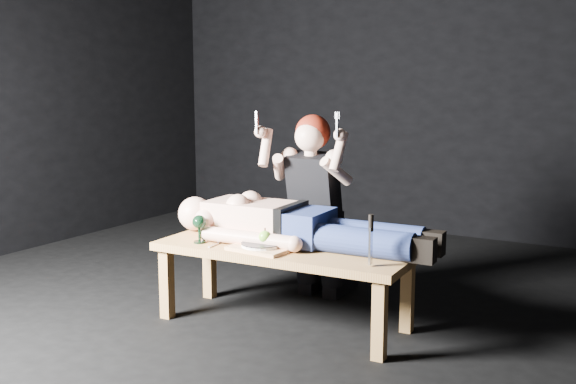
{
  "coord_description": "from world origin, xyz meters",
  "views": [
    {
      "loc": [
        2.05,
        -3.37,
        1.34
      ],
      "look_at": [
        0.21,
        -0.17,
        0.75
      ],
      "focal_mm": 42.17,
      "sensor_mm": 36.0,
      "label": 1
    }
  ],
  "objects_px": {
    "table": "(284,286)",
    "lying_man": "(299,221)",
    "kneeling_woman": "(319,205)",
    "serving_tray": "(261,248)",
    "carving_knife": "(371,240)",
    "goblet": "(199,229)"
  },
  "relations": [
    {
      "from": "serving_tray",
      "to": "table",
      "type": "bearing_deg",
      "value": 61.1
    },
    {
      "from": "table",
      "to": "serving_tray",
      "type": "xyz_separation_m",
      "value": [
        -0.07,
        -0.12,
        0.24
      ]
    },
    {
      "from": "lying_man",
      "to": "goblet",
      "type": "height_order",
      "value": "lying_man"
    },
    {
      "from": "table",
      "to": "serving_tray",
      "type": "height_order",
      "value": "serving_tray"
    },
    {
      "from": "table",
      "to": "goblet",
      "type": "relative_size",
      "value": 8.98
    },
    {
      "from": "kneeling_woman",
      "to": "serving_tray",
      "type": "relative_size",
      "value": 3.65
    },
    {
      "from": "table",
      "to": "serving_tray",
      "type": "bearing_deg",
      "value": -120.9
    },
    {
      "from": "goblet",
      "to": "carving_knife",
      "type": "height_order",
      "value": "carving_knife"
    },
    {
      "from": "carving_knife",
      "to": "table",
      "type": "bearing_deg",
      "value": 164.85
    },
    {
      "from": "lying_man",
      "to": "table",
      "type": "bearing_deg",
      "value": -113.19
    },
    {
      "from": "kneeling_woman",
      "to": "table",
      "type": "bearing_deg",
      "value": -85.01
    },
    {
      "from": "serving_tray",
      "to": "goblet",
      "type": "xyz_separation_m",
      "value": [
        -0.39,
        -0.04,
        0.07
      ]
    },
    {
      "from": "table",
      "to": "carving_knife",
      "type": "relative_size",
      "value": 5.52
    },
    {
      "from": "table",
      "to": "lying_man",
      "type": "distance_m",
      "value": 0.37
    },
    {
      "from": "serving_tray",
      "to": "carving_knife",
      "type": "bearing_deg",
      "value": -1.08
    },
    {
      "from": "table",
      "to": "carving_knife",
      "type": "distance_m",
      "value": 0.69
    },
    {
      "from": "lying_man",
      "to": "serving_tray",
      "type": "relative_size",
      "value": 4.44
    },
    {
      "from": "lying_man",
      "to": "serving_tray",
      "type": "bearing_deg",
      "value": -117.47
    },
    {
      "from": "kneeling_woman",
      "to": "carving_knife",
      "type": "bearing_deg",
      "value": -48.06
    },
    {
      "from": "table",
      "to": "goblet",
      "type": "xyz_separation_m",
      "value": [
        -0.46,
        -0.16,
        0.31
      ]
    },
    {
      "from": "lying_man",
      "to": "kneeling_woman",
      "type": "xyz_separation_m",
      "value": [
        -0.1,
        0.43,
        0.01
      ]
    },
    {
      "from": "kneeling_woman",
      "to": "serving_tray",
      "type": "xyz_separation_m",
      "value": [
        -0.01,
        -0.66,
        -0.14
      ]
    }
  ]
}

